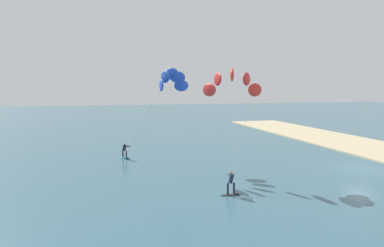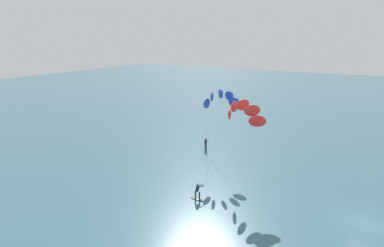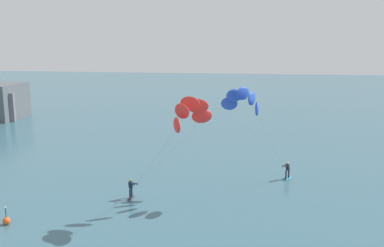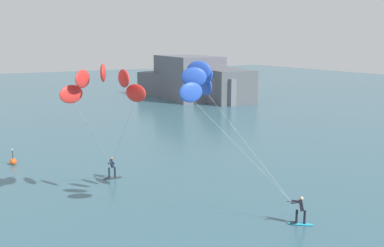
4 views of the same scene
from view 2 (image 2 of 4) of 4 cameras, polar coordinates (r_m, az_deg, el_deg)
name	(u,v)px [view 2 (image 2 of 4)]	position (r m, az deg, el deg)	size (l,w,h in m)	color
ground_plane	(365,224)	(32.75, 26.58, -14.59)	(240.00, 240.00, 0.00)	#386070
kitesurfer_nearshore	(241,115)	(34.17, 8.10, 1.43)	(6.98, 5.46, 8.96)	#333338
kitesurfer_mid_water	(220,101)	(39.75, 4.58, 3.70)	(6.76, 6.78, 9.17)	#23ADD1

